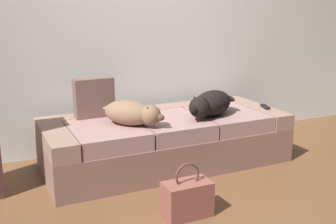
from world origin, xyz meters
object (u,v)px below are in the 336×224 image
at_px(couch, 166,140).
at_px(tv_remote, 265,107).
at_px(dog_tan, 132,113).
at_px(handbag, 187,198).
at_px(dog_dark, 210,104).
at_px(throw_pillow, 94,98).

distance_m(couch, tv_remote, 1.02).
xyz_separation_m(dog_tan, handbag, (0.08, -0.80, -0.41)).
relative_size(dog_tan, tv_remote, 3.52).
bearing_deg(handbag, tv_remote, 32.90).
bearing_deg(couch, tv_remote, -7.08).
xyz_separation_m(couch, dog_dark, (0.36, -0.16, 0.33)).
bearing_deg(dog_tan, couch, 21.10).
bearing_deg(dog_tan, handbag, -84.04).
height_order(dog_dark, throw_pillow, throw_pillow).
height_order(tv_remote, handbag, tv_remote).
height_order(throw_pillow, handbag, throw_pillow).
height_order(dog_dark, handbag, dog_dark).
bearing_deg(handbag, throw_pillow, 103.75).
xyz_separation_m(tv_remote, throw_pillow, (-1.55, 0.37, 0.16)).
xyz_separation_m(couch, dog_tan, (-0.36, -0.14, 0.32)).
bearing_deg(handbag, dog_tan, 95.96).
distance_m(dog_tan, throw_pillow, 0.44).
relative_size(couch, tv_remote, 14.10).
distance_m(dog_tan, handbag, 0.90).
xyz_separation_m(dog_dark, tv_remote, (0.63, 0.03, -0.10)).
bearing_deg(throw_pillow, dog_dark, -23.63).
height_order(couch, handbag, couch).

